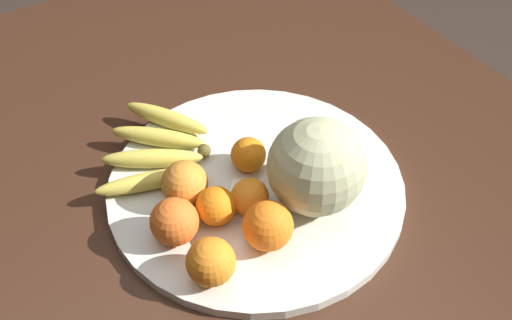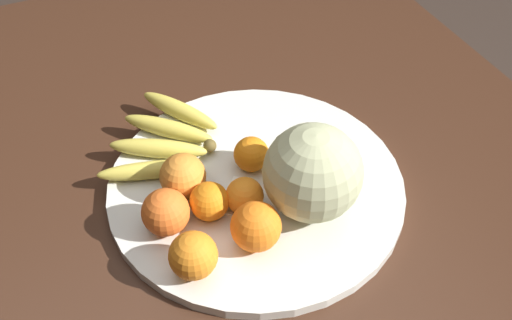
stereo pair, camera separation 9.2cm
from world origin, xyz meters
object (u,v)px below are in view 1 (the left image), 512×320
(banana_bunch, at_px, (158,147))
(orange_front_left, at_px, (268,226))
(melon, at_px, (316,167))
(orange_back_left, at_px, (216,206))
(kitchen_table, at_px, (270,211))
(fruit_bowl, at_px, (256,185))
(orange_back_right, at_px, (248,155))
(produce_tag, at_px, (238,198))
(orange_top_small, at_px, (174,222))
(orange_front_right, at_px, (185,184))
(orange_side_extra, at_px, (250,197))
(orange_mid_center, at_px, (211,262))

(banana_bunch, xyz_separation_m, orange_front_left, (0.25, 0.06, 0.02))
(melon, bearing_deg, orange_back_left, -107.68)
(kitchen_table, xyz_separation_m, fruit_bowl, (0.01, -0.04, 0.10))
(kitchen_table, distance_m, orange_back_right, 0.14)
(kitchen_table, relative_size, produce_tag, 19.07)
(kitchen_table, bearing_deg, orange_back_left, -70.33)
(melon, distance_m, orange_top_small, 0.22)
(orange_back_left, bearing_deg, orange_back_right, 124.67)
(orange_back_left, relative_size, orange_top_small, 0.84)
(orange_back_right, xyz_separation_m, orange_top_small, (0.07, -0.16, 0.01))
(banana_bunch, distance_m, orange_front_right, 0.12)
(banana_bunch, relative_size, produce_tag, 3.02)
(orange_back_right, distance_m, orange_side_extra, 0.09)
(fruit_bowl, height_order, melon, melon)
(melon, xyz_separation_m, orange_side_extra, (-0.04, -0.09, -0.04))
(orange_side_extra, bearing_deg, orange_back_right, 150.05)
(kitchen_table, xyz_separation_m, orange_front_right, (-0.01, -0.15, 0.14))
(orange_front_right, xyz_separation_m, orange_back_left, (0.06, 0.02, -0.01))
(banana_bunch, distance_m, orange_mid_center, 0.26)
(orange_side_extra, bearing_deg, kitchen_table, 126.90)
(banana_bunch, bearing_deg, orange_back_right, 173.13)
(orange_front_right, relative_size, orange_side_extra, 1.24)
(orange_front_right, bearing_deg, fruit_bowl, 76.90)
(melon, relative_size, orange_front_right, 2.05)
(orange_front_right, bearing_deg, melon, 57.65)
(fruit_bowl, relative_size, orange_mid_center, 6.90)
(orange_front_right, xyz_separation_m, produce_tag, (0.04, 0.07, -0.03))
(orange_front_left, distance_m, orange_side_extra, 0.07)
(melon, bearing_deg, orange_front_left, -73.73)
(orange_back_right, bearing_deg, orange_mid_center, -44.98)
(fruit_bowl, distance_m, banana_bunch, 0.18)
(orange_front_right, distance_m, orange_back_right, 0.12)
(fruit_bowl, distance_m, orange_back_right, 0.05)
(orange_back_right, bearing_deg, banana_bunch, -133.53)
(kitchen_table, height_order, orange_back_right, orange_back_right)
(orange_back_right, distance_m, produce_tag, 0.07)
(orange_top_small, distance_m, produce_tag, 0.12)
(orange_back_right, bearing_deg, orange_front_left, -21.13)
(fruit_bowl, bearing_deg, melon, 34.72)
(banana_bunch, xyz_separation_m, orange_mid_center, (0.26, -0.04, 0.02))
(fruit_bowl, bearing_deg, orange_side_extra, -41.00)
(kitchen_table, xyz_separation_m, orange_side_extra, (0.06, -0.08, 0.14))
(produce_tag, bearing_deg, orange_back_right, 173.42)
(orange_mid_center, relative_size, orange_top_small, 0.97)
(fruit_bowl, xyz_separation_m, orange_side_extra, (0.04, -0.04, 0.04))
(orange_back_right, relative_size, produce_tag, 0.74)
(orange_front_left, bearing_deg, orange_front_right, -155.25)
(kitchen_table, relative_size, orange_back_right, 25.80)
(kitchen_table, bearing_deg, banana_bunch, -132.03)
(orange_top_small, bearing_deg, kitchen_table, 102.81)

